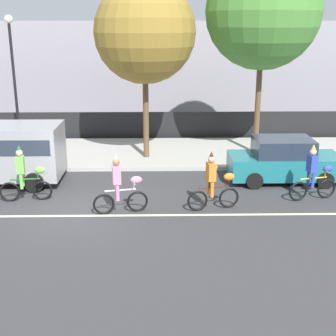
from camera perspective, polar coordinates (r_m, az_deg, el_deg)
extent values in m
plane|color=#38383A|center=(15.20, -10.95, -5.01)|extent=(80.00, 80.00, 0.00)
cube|color=beige|center=(14.74, -11.27, -5.73)|extent=(36.00, 0.14, 0.01)
cube|color=#ADAAA3|center=(21.27, -8.11, 1.82)|extent=(60.00, 5.00, 0.15)
cube|color=black|center=(23.92, -7.37, 5.12)|extent=(40.00, 0.08, 1.40)
cube|color=#99939E|center=(31.99, -2.80, 12.28)|extent=(28.00, 8.00, 5.80)
torus|color=black|center=(16.18, -15.08, -2.64)|extent=(0.67, 0.15, 0.67)
torus|color=black|center=(16.35, -18.73, -2.77)|extent=(0.67, 0.15, 0.67)
cylinder|color=#266626|center=(16.12, -17.04, -1.32)|extent=(0.96, 0.17, 0.05)
cylinder|color=#266626|center=(16.12, -17.60, -1.04)|extent=(0.04, 0.04, 0.18)
cylinder|color=#266626|center=(16.03, -15.60, -0.88)|extent=(0.04, 0.04, 0.23)
cylinder|color=#266626|center=(15.99, -15.63, -0.48)|extent=(0.09, 0.50, 0.03)
ellipsoid|color=#72CC4C|center=(15.96, -15.35, -0.23)|extent=(0.38, 0.24, 0.24)
cube|color=#72CC4C|center=(15.99, -17.56, 0.40)|extent=(0.28, 0.35, 0.56)
sphere|color=beige|center=(15.89, -17.69, 1.78)|extent=(0.22, 0.22, 0.22)
cone|color=#266626|center=(15.84, -17.74, 2.40)|extent=(0.14, 0.14, 0.16)
cylinder|color=#72CC4C|center=(16.02, -17.46, -1.63)|extent=(0.11, 0.11, 0.48)
cylinder|color=#72CC4C|center=(16.28, -17.31, -1.31)|extent=(0.11, 0.11, 0.48)
torus|color=black|center=(14.71, -3.75, -4.09)|extent=(0.67, 0.20, 0.67)
torus|color=black|center=(14.60, -7.84, -4.38)|extent=(0.67, 0.20, 0.67)
cylinder|color=silver|center=(14.50, -5.84, -2.71)|extent=(0.96, 0.24, 0.05)
cylinder|color=silver|center=(14.45, -6.44, -2.42)|extent=(0.04, 0.04, 0.18)
cylinder|color=silver|center=(14.51, -4.20, -2.17)|extent=(0.04, 0.04, 0.23)
cylinder|color=silver|center=(14.47, -4.21, -1.74)|extent=(0.13, 0.50, 0.03)
ellipsoid|color=pink|center=(14.46, -3.89, -1.45)|extent=(0.39, 0.27, 0.24)
cube|color=pink|center=(14.32, -6.30, -0.82)|extent=(0.30, 0.36, 0.56)
sphere|color=#9E7051|center=(14.20, -6.35, 0.71)|extent=(0.22, 0.22, 0.22)
cone|color=silver|center=(14.15, -6.37, 1.41)|extent=(0.14, 0.14, 0.16)
cylinder|color=pink|center=(14.37, -6.16, -3.08)|extent=(0.11, 0.11, 0.48)
cylinder|color=pink|center=(14.63, -6.29, -2.70)|extent=(0.11, 0.11, 0.48)
torus|color=black|center=(15.09, 7.42, -3.63)|extent=(0.67, 0.22, 0.67)
torus|color=black|center=(14.76, 3.61, -4.01)|extent=(0.67, 0.22, 0.67)
cylinder|color=#4C2614|center=(14.77, 5.58, -2.32)|extent=(0.95, 0.27, 0.05)
cylinder|color=#4C2614|center=(14.69, 5.04, -2.04)|extent=(0.04, 0.04, 0.18)
cylinder|color=#4C2614|center=(14.88, 7.12, -1.76)|extent=(0.04, 0.04, 0.23)
cylinder|color=#4C2614|center=(14.84, 7.14, -1.34)|extent=(0.14, 0.49, 0.03)
ellipsoid|color=orange|center=(14.85, 7.45, -1.06)|extent=(0.40, 0.28, 0.24)
cube|color=orange|center=(14.58, 5.27, -0.46)|extent=(0.31, 0.37, 0.56)
sphere|color=tan|center=(14.46, 5.31, 1.05)|extent=(0.22, 0.22, 0.22)
cone|color=#4C2614|center=(14.41, 5.33, 1.74)|extent=(0.14, 0.14, 0.16)
cylinder|color=orange|center=(14.63, 5.39, -2.68)|extent=(0.11, 0.11, 0.48)
cylinder|color=orange|center=(14.88, 5.04, -2.32)|extent=(0.11, 0.11, 0.48)
torus|color=black|center=(16.66, 18.73, -2.40)|extent=(0.67, 0.22, 0.67)
torus|color=black|center=(16.13, 15.57, -2.75)|extent=(0.67, 0.22, 0.67)
cylinder|color=gold|center=(16.25, 17.31, -1.20)|extent=(0.95, 0.26, 0.05)
cylinder|color=gold|center=(16.15, 16.88, -0.94)|extent=(0.04, 0.04, 0.18)
cylinder|color=gold|center=(16.44, 18.60, -0.70)|extent=(0.04, 0.04, 0.23)
cylinder|color=gold|center=(16.40, 18.63, -0.32)|extent=(0.14, 0.49, 0.03)
ellipsoid|color=#2D47B2|center=(16.43, 18.91, -0.06)|extent=(0.40, 0.28, 0.24)
cube|color=#2D47B2|center=(16.05, 17.16, 0.50)|extent=(0.31, 0.37, 0.56)
sphere|color=beige|center=(15.95, 17.29, 1.87)|extent=(0.22, 0.22, 0.22)
cone|color=gold|center=(15.90, 17.34, 2.50)|extent=(0.14, 0.14, 0.16)
cylinder|color=#2D47B2|center=(16.10, 17.24, -1.52)|extent=(0.11, 0.11, 0.48)
cylinder|color=#2D47B2|center=(16.33, 16.74, -1.21)|extent=(0.11, 0.11, 0.48)
cube|color=#283342|center=(17.98, -19.57, 3.08)|extent=(3.90, 2.02, 0.56)
cylinder|color=black|center=(17.02, -16.02, -1.68)|extent=(0.70, 0.22, 0.70)
cylinder|color=black|center=(18.86, -14.53, 0.29)|extent=(0.70, 0.22, 0.70)
cube|color=#1E727A|center=(17.94, 14.01, 0.30)|extent=(4.10, 1.72, 0.80)
cube|color=#232D3D|center=(17.73, 13.86, 2.52)|extent=(2.10, 1.58, 0.64)
cylinder|color=black|center=(17.63, 18.63, -1.44)|extent=(0.60, 0.20, 0.60)
cylinder|color=black|center=(19.18, 16.97, 0.21)|extent=(0.60, 0.20, 0.60)
cylinder|color=black|center=(16.94, 10.51, -1.54)|extent=(0.60, 0.20, 0.60)
cylinder|color=black|center=(18.55, 9.48, 0.17)|extent=(0.60, 0.20, 0.60)
cylinder|color=black|center=(21.78, -18.12, 9.10)|extent=(0.12, 0.12, 5.50)
sphere|color=#EAEACC|center=(21.60, -18.88, 16.80)|extent=(0.36, 0.36, 0.36)
cylinder|color=brown|center=(20.78, 10.88, 7.63)|extent=(0.24, 0.24, 4.32)
sphere|color=#4C8C38|center=(20.51, 11.52, 18.21)|extent=(4.75, 4.75, 4.75)
cylinder|color=brown|center=(19.80, -2.71, 6.60)|extent=(0.24, 0.24, 3.74)
sphere|color=olive|center=(19.46, -2.86, 16.22)|extent=(4.11, 4.11, 4.11)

